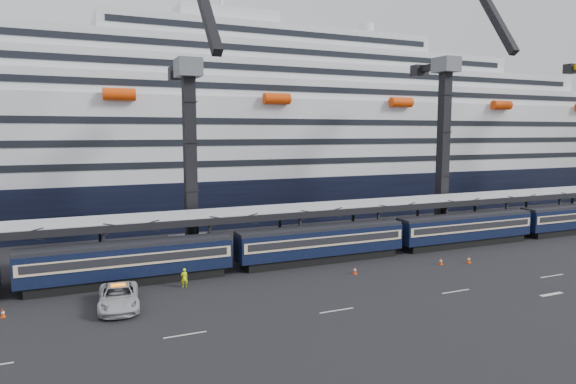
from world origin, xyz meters
The scene contains 13 objects.
ground centered at (0.00, 0.00, 0.00)m, with size 260.00×260.00×0.00m, color black.
lane_markings centered at (8.15, -5.23, 0.01)m, with size 111.00×4.27×0.02m.
train centered at (-4.65, 10.00, 2.20)m, with size 133.05×3.00×4.05m.
canopy centered at (0.00, 14.00, 5.25)m, with size 130.00×6.25×5.53m.
cruise_ship centered at (-1.08, 45.99, 12.34)m, with size 214.09×28.84×34.00m.
crane_dark_near centered at (-20.00, 18.59, 11.93)m, with size 4.50×17.75×35.08m.
crane_dark_mid centered at (15.00, 17.59, 13.36)m, with size 4.50×18.24×39.64m.
pickup_truck centered at (-29.60, 3.52, 0.92)m, with size 3.05×6.62×1.84m, color #ABAEB2.
worker centered at (-23.58, 7.00, 0.87)m, with size 0.63×0.42×1.74m, color #E9F90D.
traffic_cone_b centered at (-37.85, 5.00, 0.34)m, with size 0.35×0.35×0.70m.
traffic_cone_c centered at (-7.20, 4.44, 0.39)m, with size 0.39×0.39×0.78m.
traffic_cone_d centered at (3.04, 3.86, 0.38)m, with size 0.38×0.38×0.77m.
traffic_cone_e centered at (6.23, 3.18, 0.39)m, with size 0.40×0.40×0.79m.
Camera 1 is at (-33.32, -38.05, 13.96)m, focal length 32.00 mm.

